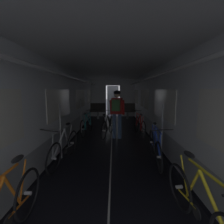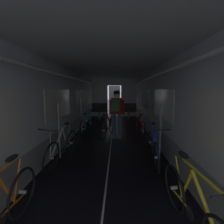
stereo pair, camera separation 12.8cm
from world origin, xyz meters
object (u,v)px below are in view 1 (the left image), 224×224
object	(u,v)px
bicycle_silver	(64,148)
bench_seat_far_right	(127,109)
bicycle_red	(140,126)
bicycle_yellow	(200,208)
bench_seat_far_left	(98,109)
bicycle_orange	(4,218)
bicycle_blue	(155,146)
person_cyclist_aisle	(117,109)
bicycle_teal	(87,125)
bicycle_black_in_aisle	(108,126)

from	to	relation	value
bicycle_silver	bench_seat_far_right	bearing A→B (deg)	72.21
bicycle_red	bicycle_yellow	bearing A→B (deg)	-89.82
bicycle_red	bench_seat_far_left	bearing A→B (deg)	117.04
bicycle_red	bicycle_orange	distance (m)	5.08
bicycle_silver	bicycle_blue	bearing A→B (deg)	2.60
bench_seat_far_right	bicycle_red	size ratio (longest dim) A/B	0.58
bench_seat_far_left	person_cyclist_aisle	bearing A→B (deg)	-75.55
bicycle_orange	bicycle_teal	distance (m)	4.75
bench_seat_far_right	person_cyclist_aisle	size ratio (longest dim) A/B	0.57
bench_seat_far_left	bicycle_orange	xyz separation A→B (m)	(-0.20, -8.43, -0.18)
bench_seat_far_right	bicycle_silver	world-z (taller)	bench_seat_far_right
bicycle_teal	bicycle_black_in_aisle	bearing A→B (deg)	-16.12
bicycle_yellow	bicycle_silver	world-z (taller)	same
bicycle_orange	person_cyclist_aisle	distance (m)	4.48
bench_seat_far_left	bicycle_black_in_aisle	xyz separation A→B (m)	(0.75, -3.92, -0.18)
bench_seat_far_left	bicycle_teal	xyz separation A→B (m)	(-0.09, -3.68, -0.18)
bench_seat_far_right	bicycle_red	world-z (taller)	bench_seat_far_right
bench_seat_far_left	bench_seat_far_right	world-z (taller)	same
bicycle_blue	bicycle_orange	size ratio (longest dim) A/B	1.00
bicycle_orange	person_cyclist_aisle	world-z (taller)	person_cyclist_aisle
bicycle_silver	bicycle_teal	distance (m)	2.58
bench_seat_far_left	person_cyclist_aisle	world-z (taller)	person_cyclist_aisle
bicycle_yellow	bicycle_orange	world-z (taller)	bicycle_yellow
bicycle_blue	bicycle_teal	distance (m)	3.22
bench_seat_far_left	bicycle_yellow	world-z (taller)	bench_seat_far_left
bicycle_blue	bicycle_silver	xyz separation A→B (m)	(-2.18, -0.10, -0.00)
bench_seat_far_left	bicycle_blue	size ratio (longest dim) A/B	0.58
bicycle_teal	bicycle_orange	bearing A→B (deg)	-91.28
bench_seat_far_left	bicycle_silver	distance (m)	6.26
bicycle_silver	bicycle_black_in_aisle	xyz separation A→B (m)	(0.95, 2.33, 0.00)
bench_seat_far_right	bicycle_red	bearing A→B (deg)	-87.70
bicycle_orange	person_cyclist_aisle	bearing A→B (deg)	73.25
bench_seat_far_right	bicycle_black_in_aisle	size ratio (longest dim) A/B	0.59
bench_seat_far_left	bicycle_red	size ratio (longest dim) A/B	0.58
bicycle_orange	bicycle_black_in_aisle	distance (m)	4.60
bicycle_yellow	person_cyclist_aisle	distance (m)	4.22
bench_seat_far_right	person_cyclist_aisle	distance (m)	4.28
bench_seat_far_right	bicycle_silver	bearing A→B (deg)	-107.79
bicycle_teal	bench_seat_far_right	bearing A→B (deg)	62.83
bicycle_orange	bicycle_teal	xyz separation A→B (m)	(0.11, 4.75, -0.00)
bicycle_black_in_aisle	bench_seat_far_right	bearing A→B (deg)	74.96
bench_seat_far_left	bicycle_black_in_aisle	distance (m)	4.00
bicycle_teal	bench_seat_far_left	bearing A→B (deg)	88.61
bicycle_blue	person_cyclist_aisle	bearing A→B (deg)	114.43
bicycle_blue	bicycle_yellow	bearing A→B (deg)	-90.14
bench_seat_far_right	bicycle_silver	distance (m)	6.57
bench_seat_far_left	bicycle_blue	xyz separation A→B (m)	(1.97, -6.16, -0.18)
bicycle_red	person_cyclist_aisle	world-z (taller)	person_cyclist_aisle
bicycle_silver	bicycle_black_in_aisle	distance (m)	2.52
bench_seat_far_left	bicycle_blue	distance (m)	6.47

